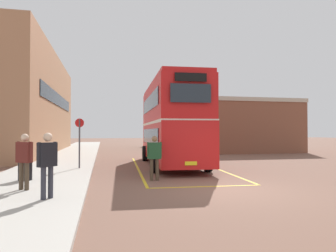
{
  "coord_description": "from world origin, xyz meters",
  "views": [
    {
      "loc": [
        -4.01,
        -9.7,
        1.97
      ],
      "look_at": [
        -0.05,
        8.98,
        2.32
      ],
      "focal_mm": 32.85,
      "sensor_mm": 36.0,
      "label": 1
    }
  ],
  "objects_px": {
    "pedestrian_waiting_far": "(47,160)",
    "single_deck_bus": "(165,134)",
    "pedestrian_boarding": "(154,154)",
    "pedestrian_waiting_near": "(24,157)",
    "bus_stop_sign": "(79,138)",
    "litter_bin": "(25,168)",
    "double_decker_bus": "(171,122)"
  },
  "relations": [
    {
      "from": "pedestrian_waiting_far",
      "to": "bus_stop_sign",
      "type": "distance_m",
      "value": 7.17
    },
    {
      "from": "bus_stop_sign",
      "to": "pedestrian_boarding",
      "type": "bearing_deg",
      "value": -50.29
    },
    {
      "from": "pedestrian_boarding",
      "to": "pedestrian_waiting_near",
      "type": "bearing_deg",
      "value": -158.0
    },
    {
      "from": "double_decker_bus",
      "to": "bus_stop_sign",
      "type": "distance_m",
      "value": 5.33
    },
    {
      "from": "pedestrian_waiting_far",
      "to": "pedestrian_boarding",
      "type": "bearing_deg",
      "value": 43.31
    },
    {
      "from": "litter_bin",
      "to": "double_decker_bus",
      "type": "bearing_deg",
      "value": 36.75
    },
    {
      "from": "pedestrian_waiting_far",
      "to": "single_deck_bus",
      "type": "bearing_deg",
      "value": 72.17
    },
    {
      "from": "pedestrian_waiting_far",
      "to": "bus_stop_sign",
      "type": "height_order",
      "value": "bus_stop_sign"
    },
    {
      "from": "single_deck_bus",
      "to": "litter_bin",
      "type": "distance_m",
      "value": 25.63
    },
    {
      "from": "litter_bin",
      "to": "pedestrian_boarding",
      "type": "bearing_deg",
      "value": -2.74
    },
    {
      "from": "double_decker_bus",
      "to": "bus_stop_sign",
      "type": "bearing_deg",
      "value": -164.05
    },
    {
      "from": "double_decker_bus",
      "to": "litter_bin",
      "type": "height_order",
      "value": "double_decker_bus"
    },
    {
      "from": "litter_bin",
      "to": "bus_stop_sign",
      "type": "distance_m",
      "value": 4.12
    },
    {
      "from": "pedestrian_waiting_far",
      "to": "pedestrian_waiting_near",
      "type": "bearing_deg",
      "value": 121.78
    },
    {
      "from": "litter_bin",
      "to": "pedestrian_waiting_near",
      "type": "bearing_deg",
      "value": -77.9
    },
    {
      "from": "pedestrian_boarding",
      "to": "bus_stop_sign",
      "type": "distance_m",
      "value": 5.02
    },
    {
      "from": "pedestrian_waiting_far",
      "to": "litter_bin",
      "type": "xyz_separation_m",
      "value": [
        -1.37,
        3.55,
        -0.6
      ]
    },
    {
      "from": "single_deck_bus",
      "to": "pedestrian_waiting_far",
      "type": "height_order",
      "value": "single_deck_bus"
    },
    {
      "from": "single_deck_bus",
      "to": "bus_stop_sign",
      "type": "height_order",
      "value": "single_deck_bus"
    },
    {
      "from": "litter_bin",
      "to": "bus_stop_sign",
      "type": "xyz_separation_m",
      "value": [
        1.7,
        3.6,
        1.06
      ]
    },
    {
      "from": "bus_stop_sign",
      "to": "pedestrian_waiting_far",
      "type": "bearing_deg",
      "value": -92.62
    },
    {
      "from": "double_decker_bus",
      "to": "pedestrian_boarding",
      "type": "bearing_deg",
      "value": -109.51
    },
    {
      "from": "double_decker_bus",
      "to": "pedestrian_waiting_far",
      "type": "height_order",
      "value": "double_decker_bus"
    },
    {
      "from": "bus_stop_sign",
      "to": "single_deck_bus",
      "type": "bearing_deg",
      "value": 67.19
    },
    {
      "from": "pedestrian_waiting_far",
      "to": "double_decker_bus",
      "type": "bearing_deg",
      "value": 57.93
    },
    {
      "from": "pedestrian_waiting_near",
      "to": "bus_stop_sign",
      "type": "bearing_deg",
      "value": 77.35
    },
    {
      "from": "pedestrian_boarding",
      "to": "pedestrian_waiting_near",
      "type": "height_order",
      "value": "pedestrian_waiting_near"
    },
    {
      "from": "double_decker_bus",
      "to": "pedestrian_waiting_near",
      "type": "bearing_deg",
      "value": -131.76
    },
    {
      "from": "pedestrian_waiting_near",
      "to": "pedestrian_waiting_far",
      "type": "distance_m",
      "value": 1.78
    },
    {
      "from": "double_decker_bus",
      "to": "pedestrian_waiting_near",
      "type": "relative_size",
      "value": 5.76
    },
    {
      "from": "litter_bin",
      "to": "bus_stop_sign",
      "type": "height_order",
      "value": "bus_stop_sign"
    },
    {
      "from": "pedestrian_boarding",
      "to": "pedestrian_waiting_far",
      "type": "relative_size",
      "value": 1.0
    }
  ]
}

